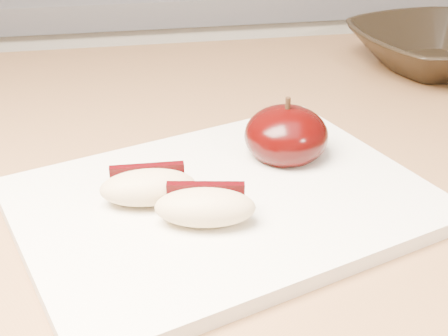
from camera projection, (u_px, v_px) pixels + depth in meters
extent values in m
cube|color=silver|center=(138.00, 186.00, 1.41)|extent=(2.40, 0.60, 0.90)
cube|color=olive|center=(147.00, 169.00, 0.60)|extent=(1.64, 0.64, 0.04)
cube|color=silver|center=(224.00, 202.00, 0.50)|extent=(0.37, 0.32, 0.01)
ellipsoid|color=black|center=(286.00, 135.00, 0.55)|extent=(0.09, 0.09, 0.05)
cylinder|color=black|center=(288.00, 104.00, 0.53)|extent=(0.00, 0.00, 0.01)
ellipsoid|color=#D4B786|center=(148.00, 187.00, 0.48)|extent=(0.08, 0.04, 0.03)
cube|color=black|center=(148.00, 179.00, 0.49)|extent=(0.06, 0.01, 0.02)
ellipsoid|color=#D4B786|center=(205.00, 207.00, 0.45)|extent=(0.08, 0.05, 0.03)
cube|color=black|center=(206.00, 197.00, 0.47)|extent=(0.06, 0.02, 0.02)
imported|color=black|center=(436.00, 48.00, 0.78)|extent=(0.24, 0.24, 0.05)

